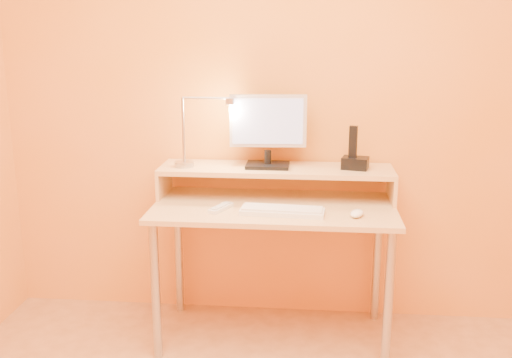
# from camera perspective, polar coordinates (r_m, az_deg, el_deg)

# --- Properties ---
(wall_back) EXTENTS (3.00, 0.04, 2.50)m
(wall_back) POSITION_cam_1_polar(r_m,az_deg,el_deg) (3.14, 2.20, 8.45)
(wall_back) COLOR #E6924B
(wall_back) RESTS_ON floor
(desk_leg_fl) EXTENTS (0.04, 0.04, 0.69)m
(desk_leg_fl) POSITION_cam_1_polar(r_m,az_deg,el_deg) (2.92, -9.67, -10.67)
(desk_leg_fl) COLOR #B0B0B9
(desk_leg_fl) RESTS_ON floor
(desk_leg_fr) EXTENTS (0.04, 0.04, 0.69)m
(desk_leg_fr) POSITION_cam_1_polar(r_m,az_deg,el_deg) (2.85, 12.68, -11.44)
(desk_leg_fr) COLOR #B0B0B9
(desk_leg_fr) RESTS_ON floor
(desk_leg_bl) EXTENTS (0.04, 0.04, 0.69)m
(desk_leg_bl) POSITION_cam_1_polar(r_m,az_deg,el_deg) (3.36, -7.48, -7.13)
(desk_leg_bl) COLOR #B0B0B9
(desk_leg_bl) RESTS_ON floor
(desk_leg_br) EXTENTS (0.04, 0.04, 0.69)m
(desk_leg_br) POSITION_cam_1_polar(r_m,az_deg,el_deg) (3.31, 11.63, -7.70)
(desk_leg_br) COLOR #B0B0B9
(desk_leg_br) RESTS_ON floor
(desk_lower) EXTENTS (1.20, 0.60, 0.02)m
(desk_lower) POSITION_cam_1_polar(r_m,az_deg,el_deg) (2.93, 1.75, -2.79)
(desk_lower) COLOR #DBB683
(desk_lower) RESTS_ON floor
(shelf_riser_left) EXTENTS (0.02, 0.30, 0.14)m
(shelf_riser_left) POSITION_cam_1_polar(r_m,az_deg,el_deg) (3.15, -8.87, -0.27)
(shelf_riser_left) COLOR #DBB683
(shelf_riser_left) RESTS_ON desk_lower
(shelf_riser_right) EXTENTS (0.02, 0.30, 0.14)m
(shelf_riser_right) POSITION_cam_1_polar(r_m,az_deg,el_deg) (3.08, 12.99, -0.78)
(shelf_riser_right) COLOR #DBB683
(shelf_riser_right) RESTS_ON desk_lower
(desk_shelf) EXTENTS (1.20, 0.30, 0.02)m
(desk_shelf) POSITION_cam_1_polar(r_m,az_deg,el_deg) (3.04, 1.95, 0.93)
(desk_shelf) COLOR #DBB683
(desk_shelf) RESTS_ON desk_lower
(monitor_foot) EXTENTS (0.22, 0.16, 0.02)m
(monitor_foot) POSITION_cam_1_polar(r_m,az_deg,el_deg) (3.03, 1.14, 1.34)
(monitor_foot) COLOR black
(monitor_foot) RESTS_ON desk_shelf
(monitor_neck) EXTENTS (0.04, 0.04, 0.07)m
(monitor_neck) POSITION_cam_1_polar(r_m,az_deg,el_deg) (3.02, 1.14, 2.15)
(monitor_neck) COLOR black
(monitor_neck) RESTS_ON monitor_foot
(monitor_panel) EXTENTS (0.39, 0.06, 0.27)m
(monitor_panel) POSITION_cam_1_polar(r_m,az_deg,el_deg) (3.00, 1.18, 5.65)
(monitor_panel) COLOR #BABAC4
(monitor_panel) RESTS_ON monitor_neck
(monitor_back) EXTENTS (0.35, 0.03, 0.23)m
(monitor_back) POSITION_cam_1_polar(r_m,az_deg,el_deg) (3.02, 1.21, 5.71)
(monitor_back) COLOR black
(monitor_back) RESTS_ON monitor_panel
(monitor_screen) EXTENTS (0.35, 0.03, 0.23)m
(monitor_screen) POSITION_cam_1_polar(r_m,az_deg,el_deg) (2.98, 1.15, 5.60)
(monitor_screen) COLOR #979FD1
(monitor_screen) RESTS_ON monitor_panel
(lamp_base) EXTENTS (0.10, 0.10, 0.02)m
(lamp_base) POSITION_cam_1_polar(r_m,az_deg,el_deg) (3.07, -6.94, 1.44)
(lamp_base) COLOR #B0B0B9
(lamp_base) RESTS_ON desk_shelf
(lamp_post) EXTENTS (0.01, 0.01, 0.33)m
(lamp_post) POSITION_cam_1_polar(r_m,az_deg,el_deg) (3.03, -7.04, 4.71)
(lamp_post) COLOR #B0B0B9
(lamp_post) RESTS_ON lamp_base
(lamp_arm) EXTENTS (0.24, 0.01, 0.01)m
(lamp_arm) POSITION_cam_1_polar(r_m,az_deg,el_deg) (2.99, -4.87, 7.82)
(lamp_arm) COLOR #B0B0B9
(lamp_arm) RESTS_ON lamp_post
(lamp_head) EXTENTS (0.04, 0.04, 0.03)m
(lamp_head) POSITION_cam_1_polar(r_m,az_deg,el_deg) (2.97, -2.56, 7.53)
(lamp_head) COLOR #B0B0B9
(lamp_head) RESTS_ON lamp_arm
(lamp_bulb) EXTENTS (0.03, 0.03, 0.00)m
(lamp_bulb) POSITION_cam_1_polar(r_m,az_deg,el_deg) (2.97, -2.56, 7.22)
(lamp_bulb) COLOR #FFEAC6
(lamp_bulb) RESTS_ON lamp_head
(phone_dock) EXTENTS (0.15, 0.13, 0.06)m
(phone_dock) POSITION_cam_1_polar(r_m,az_deg,el_deg) (3.03, 9.57, 1.53)
(phone_dock) COLOR black
(phone_dock) RESTS_ON desk_shelf
(phone_handset) EXTENTS (0.04, 0.03, 0.16)m
(phone_handset) POSITION_cam_1_polar(r_m,az_deg,el_deg) (3.01, 9.37, 3.58)
(phone_handset) COLOR black
(phone_handset) RESTS_ON phone_dock
(phone_led) EXTENTS (0.01, 0.00, 0.04)m
(phone_led) POSITION_cam_1_polar(r_m,az_deg,el_deg) (2.98, 10.50, 1.30)
(phone_led) COLOR #3486EF
(phone_led) RESTS_ON phone_dock
(keyboard) EXTENTS (0.40, 0.16, 0.02)m
(keyboard) POSITION_cam_1_polar(r_m,az_deg,el_deg) (2.79, 2.56, -3.17)
(keyboard) COLOR white
(keyboard) RESTS_ON desk_lower
(mouse) EXTENTS (0.09, 0.11, 0.03)m
(mouse) POSITION_cam_1_polar(r_m,az_deg,el_deg) (2.79, 9.74, -3.29)
(mouse) COLOR white
(mouse) RESTS_ON desk_lower
(remote_control) EXTENTS (0.11, 0.17, 0.02)m
(remote_control) POSITION_cam_1_polar(r_m,az_deg,el_deg) (2.86, -3.41, -2.82)
(remote_control) COLOR white
(remote_control) RESTS_ON desk_lower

